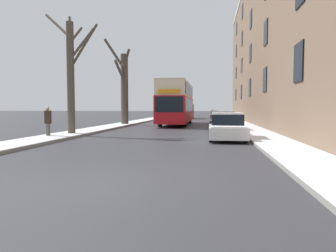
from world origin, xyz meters
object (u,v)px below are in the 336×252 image
parked_car_1 (222,122)px  parked_car_2 (220,119)px  parked_car_0 (227,127)px  parked_car_3 (218,117)px  bare_tree_left_1 (124,86)px  pedestrian_left_sidewalk (48,121)px  oncoming_van (187,111)px  parked_car_4 (217,116)px  bare_tree_left_0 (71,71)px  double_decker_bus (177,101)px

parked_car_1 → parked_car_2: size_ratio=1.07×
parked_car_0 → parked_car_3: parked_car_3 is taller
bare_tree_left_1 → pedestrian_left_sidewalk: bearing=-92.9°
pedestrian_left_sidewalk → oncoming_van: bearing=151.2°
parked_car_4 → parked_car_0: bearing=-90.0°
bare_tree_left_1 → parked_car_3: size_ratio=2.09×
bare_tree_left_0 → pedestrian_left_sidewalk: 3.51m
parked_car_0 → oncoming_van: (-4.66, 32.02, 0.58)m
double_decker_bus → parked_car_2: size_ratio=2.61×
bare_tree_left_1 → parked_car_0: 15.57m
parked_car_2 → pedestrian_left_sidewalk: pedestrian_left_sidewalk is taller
double_decker_bus → parked_car_3: bearing=36.8°
oncoming_van → parked_car_3: bearing=-72.9°
parked_car_2 → pedestrian_left_sidewalk: 15.91m
double_decker_bus → parked_car_0: 14.48m
parked_car_2 → parked_car_3: 5.04m
double_decker_bus → pedestrian_left_sidewalk: double_decker_bus is taller
bare_tree_left_0 → parked_car_0: (9.32, -1.23, -3.27)m
parked_car_2 → parked_car_4: bearing=90.0°
parked_car_0 → pedestrian_left_sidewalk: 9.90m
bare_tree_left_0 → double_decker_bus: size_ratio=0.70×
double_decker_bus → parked_car_3: size_ratio=2.81×
bare_tree_left_1 → parked_car_1: bearing=-33.5°
parked_car_3 → oncoming_van: oncoming_van is taller
parked_car_3 → parked_car_0: bearing=-90.0°
bare_tree_left_0 → parked_car_3: bearing=59.3°
parked_car_2 → double_decker_bus: bearing=156.3°
parked_car_3 → parked_car_4: bearing=90.0°
bare_tree_left_1 → oncoming_van: bare_tree_left_1 is taller
parked_car_0 → parked_car_1: bearing=90.0°
pedestrian_left_sidewalk → double_decker_bus: bearing=138.8°
parked_car_4 → parked_car_1: bearing=-90.0°
parked_car_3 → pedestrian_left_sidewalk: (-9.88, -17.51, 0.30)m
parked_car_3 → parked_car_1: bearing=-90.0°
bare_tree_left_0 → double_decker_bus: bare_tree_left_0 is taller
parked_car_3 → pedestrian_left_sidewalk: pedestrian_left_sidewalk is taller
parked_car_0 → parked_car_3: bearing=90.0°
bare_tree_left_0 → parked_car_1: 10.98m
bare_tree_left_1 → pedestrian_left_sidewalk: 13.05m
parked_car_2 → oncoming_van: size_ratio=0.78×
parked_car_4 → bare_tree_left_1: bearing=-131.0°
parked_car_1 → oncoming_van: 26.43m
parked_car_0 → bare_tree_left_0: bearing=172.5°
bare_tree_left_0 → parked_car_2: bare_tree_left_0 is taller
parked_car_3 → parked_car_4: parked_car_3 is taller
parked_car_0 → parked_car_2: 11.88m
parked_car_1 → parked_car_2: bearing=90.0°
bare_tree_left_0 → parked_car_4: (9.32, 21.50, -3.26)m
bare_tree_left_0 → bare_tree_left_1: bare_tree_left_1 is taller
parked_car_4 → pedestrian_left_sidewalk: bearing=-113.0°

